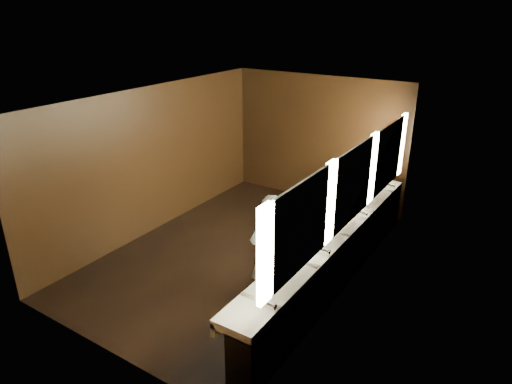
# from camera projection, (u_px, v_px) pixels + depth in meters

# --- Properties ---
(floor) EXTENTS (6.00, 6.00, 0.00)m
(floor) POSITION_uv_depth(u_px,v_px,m) (241.00, 253.00, 8.22)
(floor) COLOR black
(floor) RESTS_ON ground
(ceiling) EXTENTS (4.00, 6.00, 0.02)m
(ceiling) POSITION_uv_depth(u_px,v_px,m) (239.00, 97.00, 7.16)
(ceiling) COLOR #2D2D2B
(ceiling) RESTS_ON wall_back
(wall_back) EXTENTS (4.00, 0.02, 2.80)m
(wall_back) POSITION_uv_depth(u_px,v_px,m) (318.00, 140.00, 10.02)
(wall_back) COLOR black
(wall_back) RESTS_ON floor
(wall_front) EXTENTS (4.00, 0.02, 2.80)m
(wall_front) POSITION_uv_depth(u_px,v_px,m) (95.00, 257.00, 5.36)
(wall_front) COLOR black
(wall_front) RESTS_ON floor
(wall_left) EXTENTS (0.02, 6.00, 2.80)m
(wall_left) POSITION_uv_depth(u_px,v_px,m) (154.00, 160.00, 8.69)
(wall_left) COLOR black
(wall_left) RESTS_ON floor
(wall_right) EXTENTS (0.02, 6.00, 2.80)m
(wall_right) POSITION_uv_depth(u_px,v_px,m) (352.00, 207.00, 6.69)
(wall_right) COLOR black
(wall_right) RESTS_ON floor
(sink_counter) EXTENTS (0.55, 5.40, 1.01)m
(sink_counter) POSITION_uv_depth(u_px,v_px,m) (335.00, 257.00, 7.14)
(sink_counter) COLOR black
(sink_counter) RESTS_ON floor
(mirror_band) EXTENTS (0.06, 5.03, 1.15)m
(mirror_band) POSITION_uv_depth(u_px,v_px,m) (353.00, 184.00, 6.56)
(mirror_band) COLOR #FCF4C5
(mirror_band) RESTS_ON wall_right
(person) EXTENTS (0.66, 0.77, 1.78)m
(person) POSITION_uv_depth(u_px,v_px,m) (269.00, 253.00, 6.47)
(person) COLOR #9AD1E6
(person) RESTS_ON floor
(trash_bin) EXTENTS (0.45, 0.45, 0.57)m
(trash_bin) POSITION_uv_depth(u_px,v_px,m) (260.00, 328.00, 5.88)
(trash_bin) COLOR black
(trash_bin) RESTS_ON floor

